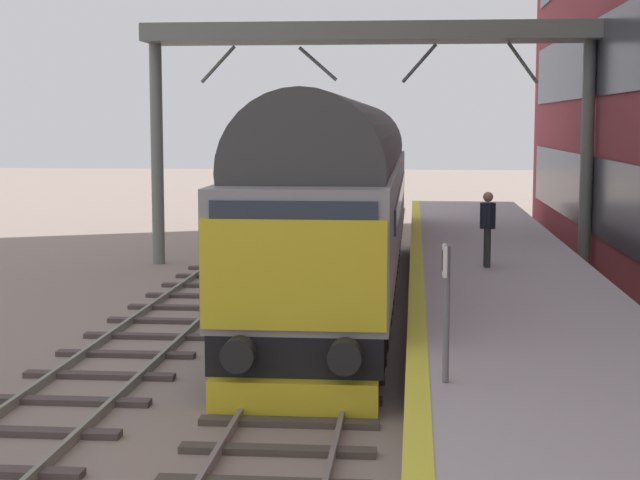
{
  "coord_description": "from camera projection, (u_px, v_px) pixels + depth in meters",
  "views": [
    {
      "loc": [
        1.69,
        -18.99,
        4.17
      ],
      "look_at": [
        0.2,
        -2.93,
        2.3
      ],
      "focal_mm": 57.4,
      "sensor_mm": 36.0,
      "label": 1
    }
  ],
  "objects": [
    {
      "name": "track_adjacent_west",
      "position": [
        148.0,
        336.0,
        19.72
      ],
      "size": [
        2.5,
        60.0,
        0.15
      ],
      "color": "slate",
      "rests_on": "ground"
    },
    {
      "name": "station_platform",
      "position": [
        516.0,
        320.0,
        19.03
      ],
      "size": [
        4.0,
        44.0,
        1.01
      ],
      "color": "#B3A9AC",
      "rests_on": "ground"
    },
    {
      "name": "platform_number_sign",
      "position": [
        446.0,
        291.0,
        12.36
      ],
      "size": [
        0.1,
        0.44,
        1.67
      ],
      "color": "slate",
      "rests_on": "station_platform"
    },
    {
      "name": "ground_plane",
      "position": [
        324.0,
        342.0,
        19.42
      ],
      "size": [
        140.0,
        140.0,
        0.0
      ],
      "primitive_type": "plane",
      "color": "gray",
      "rests_on": "ground"
    },
    {
      "name": "track_main",
      "position": [
        324.0,
        339.0,
        19.41
      ],
      "size": [
        2.5,
        60.0,
        0.15
      ],
      "color": "gray",
      "rests_on": "ground"
    },
    {
      "name": "waiting_passenger",
      "position": [
        488.0,
        222.0,
        22.24
      ],
      "size": [
        0.36,
        0.51,
        1.64
      ],
      "rotation": [
        0.0,
        0.0,
        1.63
      ],
      "color": "#30332F",
      "rests_on": "station_platform"
    },
    {
      "name": "diesel_locomotive",
      "position": [
        342.0,
        194.0,
        23.87
      ],
      "size": [
        2.74,
        19.77,
        4.68
      ],
      "color": "black",
      "rests_on": "ground"
    },
    {
      "name": "overhead_footbridge",
      "position": [
        368.0,
        47.0,
        28.89
      ],
      "size": [
        12.71,
        2.0,
        6.9
      ],
      "color": "slate",
      "rests_on": "ground"
    }
  ]
}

